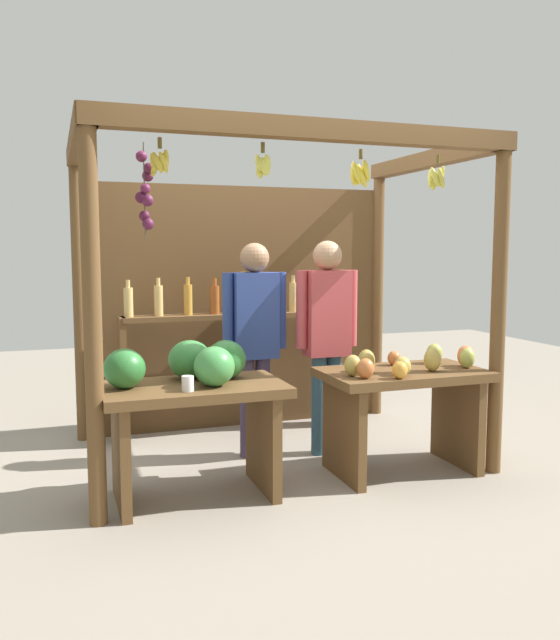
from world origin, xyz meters
TOP-DOWN VIEW (x-y plane):
  - ground_plane at (0.00, 0.00)m, footprint 12.00×12.00m
  - market_stall at (-0.01, 0.37)m, footprint 2.74×1.84m
  - fruit_counter_left at (-0.72, -0.62)m, footprint 1.10×0.65m
  - fruit_counter_right at (0.73, -0.66)m, footprint 1.10×0.65m
  - bottle_shelf_unit at (-0.15, 0.65)m, footprint 1.75×0.22m
  - vendor_man at (-0.13, 0.01)m, footprint 0.48×0.21m
  - vendor_woman at (0.39, -0.11)m, footprint 0.48×0.21m

SIDE VIEW (x-z plane):
  - ground_plane at x=0.00m, z-range 0.00..0.00m
  - fruit_counter_right at x=0.73m, z-range 0.11..0.97m
  - fruit_counter_left at x=-0.72m, z-range 0.16..1.11m
  - bottle_shelf_unit at x=-0.15m, z-range 0.14..1.48m
  - vendor_man at x=-0.13m, z-range 0.15..1.72m
  - vendor_woman at x=0.39m, z-range 0.16..1.74m
  - market_stall at x=-0.01m, z-range 0.20..2.48m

